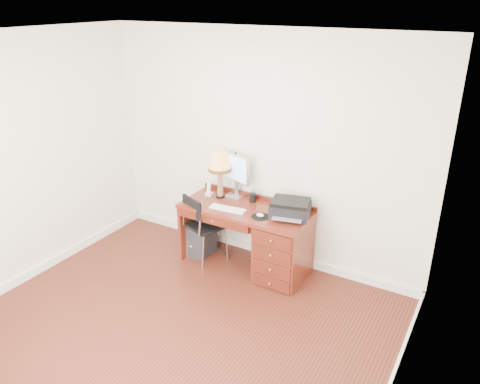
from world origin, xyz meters
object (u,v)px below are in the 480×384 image
Objects in this scene: phone at (209,191)px; chair at (203,222)px; printer at (290,208)px; monitor at (235,170)px; desk at (270,241)px; leg_lamp at (220,164)px; equipment_box at (199,239)px.

phone is 0.39m from chair.
monitor is at bearing 154.58° from printer.
desk is at bearing 33.26° from chair.
printer reaches higher than chair.
leg_lamp is at bearing 99.01° from chair.
equipment_box is (-1.17, -0.11, -0.65)m from printer.
monitor is 1.00m from equipment_box.
desk is 0.99m from equipment_box.
desk is 3.84× the size of equipment_box.
chair is at bearing -78.26° from phone.
desk is 0.83m from chair.
monitor is (-0.60, 0.23, 0.67)m from desk.
leg_lamp is (-0.74, 0.12, 0.75)m from desk.
chair is (-1.01, -0.23, -0.33)m from printer.
monitor reaches higher than chair.
phone is (-1.09, 0.03, -0.04)m from printer.
phone is at bearing 174.13° from desk.
printer is at bearing 16.55° from desk.
leg_lamp is (-0.14, -0.11, 0.08)m from monitor.
printer is 1.25× the size of equipment_box.
desk is 3.09× the size of printer.
phone is (-0.88, 0.09, 0.39)m from desk.
equipment_box is at bearing -177.38° from desk.
printer is at bearing 4.83° from equipment_box.
equipment_box is at bearing -144.20° from leg_lamp.
desk is 1.06m from leg_lamp.
printer is at bearing -6.70° from phone.
printer reaches higher than desk.
leg_lamp is at bearing -121.04° from monitor.
chair is at bearing 179.50° from printer.
monitor is 0.95× the size of leg_lamp.
desk is at bearing -176.94° from printer.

